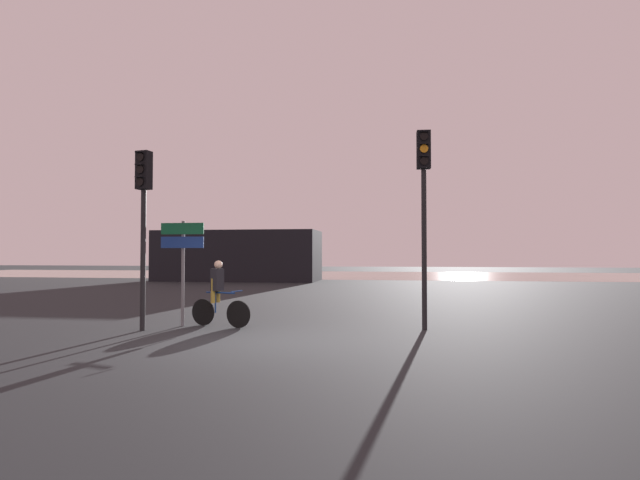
% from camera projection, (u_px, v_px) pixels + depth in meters
% --- Properties ---
extents(ground_plane, '(120.00, 120.00, 0.00)m').
position_uv_depth(ground_plane, '(258.00, 343.00, 10.01)').
color(ground_plane, black).
extents(water_strip, '(80.00, 16.00, 0.01)m').
position_uv_depth(water_strip, '(364.00, 275.00, 41.98)').
color(water_strip, '#9E937F').
rests_on(water_strip, ground).
extents(distant_building, '(10.72, 4.00, 3.31)m').
position_uv_depth(distant_building, '(238.00, 256.00, 33.32)').
color(distant_building, black).
rests_on(distant_building, ground).
extents(traffic_light_near_right, '(0.33, 0.34, 4.70)m').
position_uv_depth(traffic_light_near_right, '(424.00, 192.00, 11.77)').
color(traffic_light_near_right, black).
rests_on(traffic_light_near_right, ground).
extents(traffic_light_near_left, '(0.36, 0.37, 4.20)m').
position_uv_depth(traffic_light_near_left, '(143.00, 205.00, 11.65)').
color(traffic_light_near_left, black).
rests_on(traffic_light_near_left, ground).
extents(direction_sign_post, '(1.10, 0.12, 2.60)m').
position_uv_depth(direction_sign_post, '(183.00, 253.00, 12.32)').
color(direction_sign_post, slate).
rests_on(direction_sign_post, ground).
extents(cyclist, '(1.65, 0.61, 1.62)m').
position_uv_depth(cyclist, '(218.00, 293.00, 12.26)').
color(cyclist, black).
rests_on(cyclist, ground).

